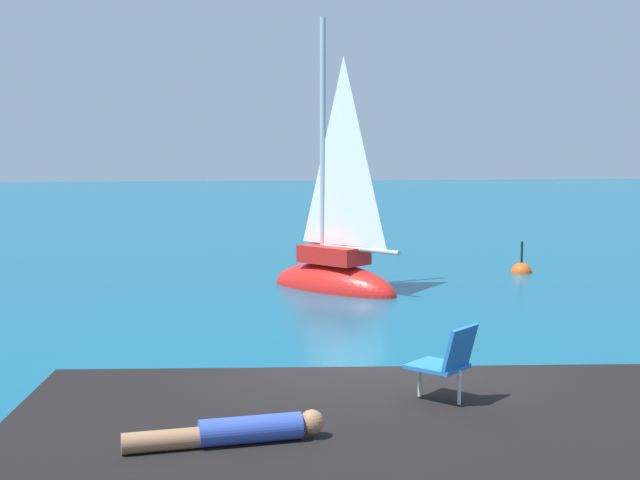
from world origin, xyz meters
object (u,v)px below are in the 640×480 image
object	(u,v)px
sailboat_near	(334,274)
beach_chair	(447,359)
marker_buoy	(521,272)
person_sunbather	(236,431)

from	to	relation	value
sailboat_near	beach_chair	size ratio (longest dim) A/B	8.81
marker_buoy	sailboat_near	bearing A→B (deg)	-159.42
beach_chair	marker_buoy	distance (m)	15.34
sailboat_near	marker_buoy	size ratio (longest dim) A/B	6.22
person_sunbather	marker_buoy	world-z (taller)	person_sunbather
marker_buoy	beach_chair	bearing A→B (deg)	-114.20
sailboat_near	beach_chair	world-z (taller)	sailboat_near
sailboat_near	person_sunbather	size ratio (longest dim) A/B	4.00
sailboat_near	marker_buoy	bearing A→B (deg)	-108.29
beach_chair	marker_buoy	bearing A→B (deg)	-67.02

